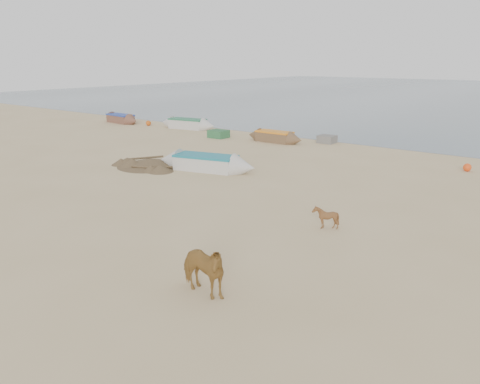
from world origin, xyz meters
TOP-DOWN VIEW (x-y plane):
  - ground at (0.00, 0.00)m, footprint 140.00×140.00m
  - cow_adult at (3.16, -1.70)m, footprint 1.79×0.91m
  - calf_front at (3.33, 4.83)m, footprint 0.89×0.82m
  - near_canoe at (-6.43, 9.12)m, footprint 6.07×2.88m
  - debris_pile at (-9.72, 7.90)m, footprint 4.06×4.06m
  - waterline_canoes at (1.66, 19.79)m, footprint 60.61×4.11m
  - beach_clutter at (4.46, 19.65)m, footprint 44.91×4.29m

SIDE VIEW (x-z plane):
  - ground at x=0.00m, z-range 0.00..0.00m
  - debris_pile at x=-9.72m, z-range 0.00..0.46m
  - beach_clutter at x=4.46m, z-range -0.02..0.62m
  - calf_front at x=3.33m, z-range 0.00..0.86m
  - near_canoe at x=-6.43m, z-range 0.00..0.87m
  - waterline_canoes at x=1.66m, z-range -0.04..0.91m
  - cow_adult at x=3.16m, z-range 0.00..1.47m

